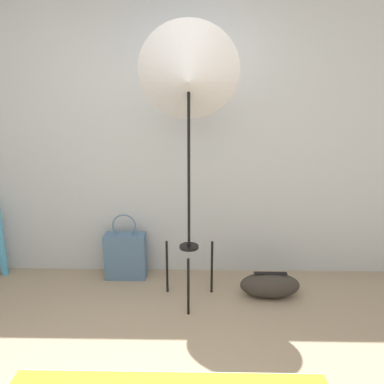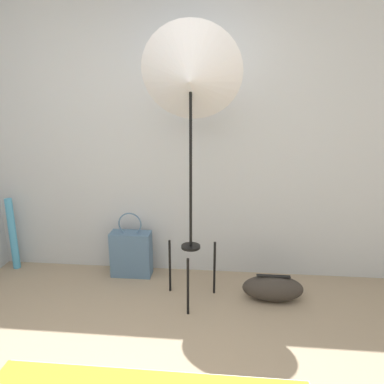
{
  "view_description": "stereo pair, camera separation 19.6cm",
  "coord_description": "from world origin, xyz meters",
  "views": [
    {
      "loc": [
        0.35,
        -1.15,
        1.66
      ],
      "look_at": [
        0.3,
        1.39,
        0.96
      ],
      "focal_mm": 35.0,
      "sensor_mm": 36.0,
      "label": 1
    },
    {
      "loc": [
        0.54,
        -1.14,
        1.66
      ],
      "look_at": [
        0.3,
        1.39,
        0.96
      ],
      "focal_mm": 35.0,
      "sensor_mm": 36.0,
      "label": 2
    }
  ],
  "objects": [
    {
      "name": "paper_roll",
      "position": [
        -1.45,
        1.96,
        0.34
      ],
      "size": [
        0.07,
        0.07,
        0.69
      ],
      "color": "#4CA3D1",
      "rests_on": "ground_plane"
    },
    {
      "name": "wall_back",
      "position": [
        0.0,
        2.1,
        1.3
      ],
      "size": [
        8.0,
        0.05,
        2.6
      ],
      "color": "#B7BCC1",
      "rests_on": "ground_plane"
    },
    {
      "name": "duffel_bag",
      "position": [
        0.93,
        1.61,
        0.11
      ],
      "size": [
        0.49,
        0.21,
        0.22
      ],
      "color": "#332D28",
      "rests_on": "ground_plane"
    },
    {
      "name": "tote_bag",
      "position": [
        -0.31,
        1.92,
        0.21
      ],
      "size": [
        0.36,
        0.16,
        0.6
      ],
      "color": "slate",
      "rests_on": "ground_plane"
    },
    {
      "name": "photo_umbrella",
      "position": [
        0.27,
        1.57,
        1.72
      ],
      "size": [
        0.74,
        0.45,
        2.11
      ],
      "color": "black",
      "rests_on": "ground_plane"
    }
  ]
}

